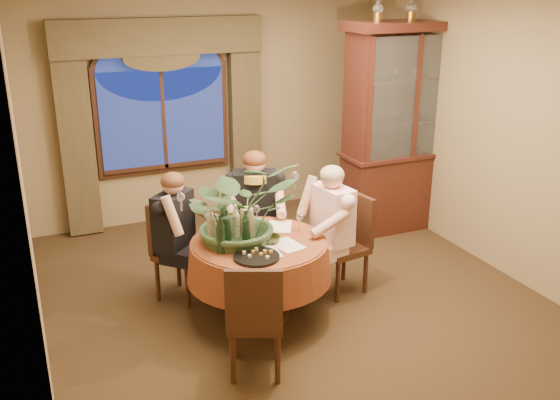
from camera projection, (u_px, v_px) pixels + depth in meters
name	position (u px, v px, depth m)	size (l,w,h in m)	color
floor	(291.00, 295.00, 6.07)	(5.00, 5.00, 0.00)	black
wall_back	(209.00, 106.00, 7.76)	(4.50, 4.50, 0.00)	olive
wall_right	(490.00, 133.00, 6.43)	(5.00, 5.00, 0.00)	olive
window	(163.00, 120.00, 7.51)	(1.62, 0.10, 1.32)	navy
arched_transom	(159.00, 54.00, 7.24)	(1.60, 0.06, 0.44)	navy
drapery_left	(76.00, 138.00, 7.12)	(0.38, 0.14, 2.32)	#40361D
drapery_right	(245.00, 123.00, 7.89)	(0.38, 0.14, 2.32)	#40361D
swag_valance	(160.00, 36.00, 7.11)	(2.45, 0.16, 0.42)	#40361D
dining_table	(259.00, 279.00, 5.57)	(1.29, 1.29, 0.75)	maroon
china_cabinet	(403.00, 129.00, 7.37)	(1.51, 0.59, 2.46)	#33140E
oil_lamp_left	(378.00, 5.00, 6.74)	(0.11, 0.11, 0.34)	#A5722D
oil_lamp_center	(412.00, 5.00, 6.90)	(0.11, 0.11, 0.34)	#A5722D
oil_lamp_right	(443.00, 4.00, 7.05)	(0.11, 0.11, 0.34)	#A5722D
chair_right	(342.00, 246.00, 6.01)	(0.42, 0.42, 0.96)	black
chair_back_right	(262.00, 233.00, 6.31)	(0.42, 0.42, 0.96)	black
chair_back	(181.00, 251.00, 5.89)	(0.42, 0.42, 0.96)	black
chair_front_left	(256.00, 316.00, 4.76)	(0.42, 0.42, 0.96)	black
person_pink	(332.00, 232.00, 5.87)	(0.47, 0.43, 1.32)	beige
person_back	(174.00, 237.00, 5.79)	(0.46, 0.42, 1.28)	black
person_scarf	(255.00, 215.00, 6.22)	(0.48, 0.44, 1.35)	black
stoneware_vase	(247.00, 223.00, 5.46)	(0.15, 0.15, 0.28)	#8C755A
centerpiece_plant	(239.00, 170.00, 5.28)	(0.99, 1.10, 0.86)	#395D36
olive_bowl	(270.00, 239.00, 5.40)	(0.17, 0.17, 0.05)	#485329
cheese_platter	(257.00, 257.00, 5.10)	(0.38, 0.38, 0.02)	black
wine_bottle_0	(227.00, 228.00, 5.28)	(0.07, 0.07, 0.33)	black
wine_bottle_1	(224.00, 220.00, 5.45)	(0.07, 0.07, 0.33)	black
wine_bottle_2	(221.00, 235.00, 5.15)	(0.07, 0.07, 0.33)	black
wine_bottle_3	(246.00, 229.00, 5.27)	(0.07, 0.07, 0.33)	black
wine_bottle_4	(236.00, 223.00, 5.38)	(0.07, 0.07, 0.33)	tan
wine_bottle_5	(211.00, 228.00, 5.29)	(0.07, 0.07, 0.33)	tan
tasting_paper_0	(287.00, 245.00, 5.35)	(0.21, 0.30, 0.00)	white
tasting_paper_1	(280.00, 226.00, 5.74)	(0.21, 0.30, 0.00)	white
tasting_paper_2	(266.00, 252.00, 5.22)	(0.21, 0.30, 0.00)	white
wine_glass_person_pink	(300.00, 222.00, 5.62)	(0.07, 0.07, 0.18)	silver
wine_glass_person_back	(216.00, 224.00, 5.56)	(0.07, 0.07, 0.18)	silver
wine_glass_person_scarf	(257.00, 214.00, 5.81)	(0.07, 0.07, 0.18)	silver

